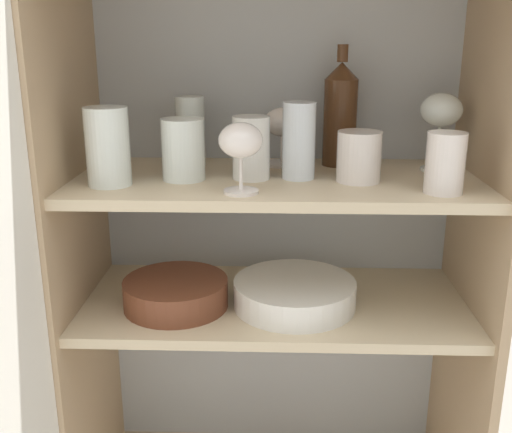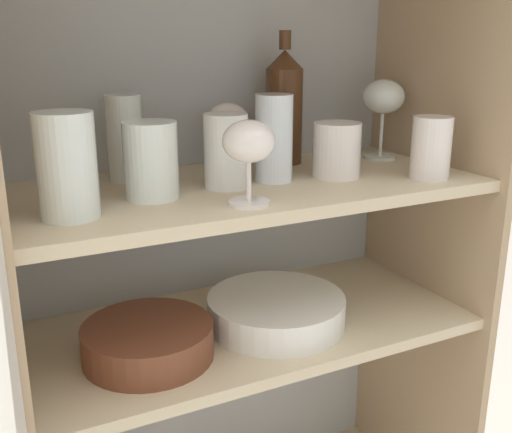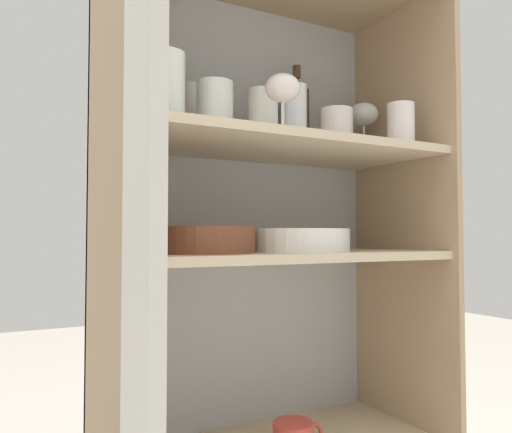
# 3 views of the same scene
# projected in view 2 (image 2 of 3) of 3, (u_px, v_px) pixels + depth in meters

# --- Properties ---
(cupboard_back_panel) EXTENTS (0.82, 0.02, 1.47)m
(cupboard_back_panel) POSITION_uv_depth(u_px,v_px,m) (210.00, 312.00, 1.27)
(cupboard_back_panel) COLOR #B2B7BC
(cupboard_back_panel) RESTS_ON ground_plane
(cupboard_side_left) EXTENTS (0.02, 0.40, 1.47)m
(cupboard_side_left) POSITION_uv_depth(u_px,v_px,m) (19.00, 411.00, 0.93)
(cupboard_side_left) COLOR tan
(cupboard_side_left) RESTS_ON ground_plane
(cupboard_side_right) EXTENTS (0.02, 0.40, 1.47)m
(cupboard_side_right) POSITION_uv_depth(u_px,v_px,m) (418.00, 311.00, 1.28)
(cupboard_side_right) COLOR tan
(cupboard_side_right) RESTS_ON ground_plane
(shelf_board_middle) EXTENTS (0.78, 0.36, 0.02)m
(shelf_board_middle) POSITION_uv_depth(u_px,v_px,m) (249.00, 327.00, 1.09)
(shelf_board_middle) COLOR beige
(shelf_board_upper) EXTENTS (0.78, 0.36, 0.02)m
(shelf_board_upper) POSITION_uv_depth(u_px,v_px,m) (249.00, 188.00, 1.01)
(shelf_board_upper) COLOR beige
(tumbler_glass_0) EXTENTS (0.08, 0.08, 0.09)m
(tumbler_glass_0) POSITION_uv_depth(u_px,v_px,m) (337.00, 150.00, 1.04)
(tumbler_glass_0) COLOR silver
(tumbler_glass_0) RESTS_ON shelf_board_upper
(tumbler_glass_1) EXTENTS (0.07, 0.07, 0.12)m
(tumbler_glass_1) POSITION_uv_depth(u_px,v_px,m) (226.00, 151.00, 0.96)
(tumbler_glass_1) COLOR white
(tumbler_glass_1) RESTS_ON shelf_board_upper
(tumbler_glass_2) EXTENTS (0.07, 0.07, 0.11)m
(tumbler_glass_2) POSITION_uv_depth(u_px,v_px,m) (431.00, 148.00, 1.02)
(tumbler_glass_2) COLOR silver
(tumbler_glass_2) RESTS_ON shelf_board_upper
(tumbler_glass_3) EXTENTS (0.06, 0.06, 0.14)m
(tumbler_glass_3) POSITION_uv_depth(u_px,v_px,m) (125.00, 138.00, 1.00)
(tumbler_glass_3) COLOR white
(tumbler_glass_3) RESTS_ON shelf_board_upper
(tumbler_glass_4) EXTENTS (0.08, 0.08, 0.14)m
(tumbler_glass_4) POSITION_uv_depth(u_px,v_px,m) (67.00, 166.00, 0.79)
(tumbler_glass_4) COLOR white
(tumbler_glass_4) RESTS_ON shelf_board_upper
(tumbler_glass_5) EXTENTS (0.08, 0.08, 0.12)m
(tumbler_glass_5) POSITION_uv_depth(u_px,v_px,m) (151.00, 161.00, 0.90)
(tumbler_glass_5) COLOR white
(tumbler_glass_5) RESTS_ON shelf_board_upper
(tumbler_glass_6) EXTENTS (0.06, 0.06, 0.15)m
(tumbler_glass_6) POSITION_uv_depth(u_px,v_px,m) (274.00, 138.00, 1.00)
(tumbler_glass_6) COLOR white
(tumbler_glass_6) RESTS_ON shelf_board_upper
(wine_glass_0) EXTENTS (0.08, 0.08, 0.16)m
(wine_glass_0) POSITION_uv_depth(u_px,v_px,m) (383.00, 100.00, 1.17)
(wine_glass_0) COLOR white
(wine_glass_0) RESTS_ON shelf_board_upper
(wine_glass_1) EXTENTS (0.08, 0.08, 0.12)m
(wine_glass_1) POSITION_uv_depth(u_px,v_px,m) (228.00, 124.00, 1.09)
(wine_glass_1) COLOR silver
(wine_glass_1) RESTS_ON shelf_board_upper
(wine_glass_2) EXTENTS (0.08, 0.08, 0.12)m
(wine_glass_2) POSITION_uv_depth(u_px,v_px,m) (249.00, 145.00, 0.85)
(wine_glass_2) COLOR silver
(wine_glass_2) RESTS_ON shelf_board_upper
(wine_bottle) EXTENTS (0.07, 0.07, 0.25)m
(wine_bottle) POSITION_uv_depth(u_px,v_px,m) (284.00, 107.00, 1.14)
(wine_bottle) COLOR #4C2D19
(wine_bottle) RESTS_ON shelf_board_upper
(plate_stack_white) EXTENTS (0.25, 0.25, 0.05)m
(plate_stack_white) POSITION_uv_depth(u_px,v_px,m) (276.00, 310.00, 1.07)
(plate_stack_white) COLOR white
(plate_stack_white) RESTS_ON shelf_board_middle
(mixing_bowl_large) EXTENTS (0.21, 0.21, 0.06)m
(mixing_bowl_large) POSITION_uv_depth(u_px,v_px,m) (148.00, 340.00, 0.96)
(mixing_bowl_large) COLOR brown
(mixing_bowl_large) RESTS_ON shelf_board_middle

